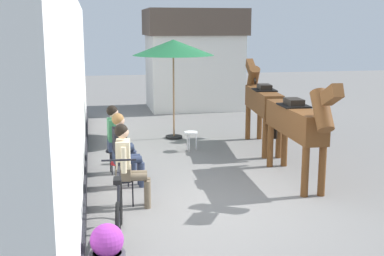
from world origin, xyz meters
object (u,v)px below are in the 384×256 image
object	(u,v)px
seated_visitor_near	(127,161)
leaning_bicycle	(119,211)
seated_visitor_far	(117,136)
flower_planter_near	(107,249)
saddled_horse_near	(298,122)
cafe_parasol	(173,48)
saddled_horse_far	(262,100)
seated_visitor_middle	(123,146)
satchel_bag	(118,159)
spare_stool_white	(191,134)

from	to	relation	value
seated_visitor_near	leaning_bicycle	xyz separation A→B (m)	(-0.21, -1.24, -0.38)
seated_visitor_far	flower_planter_near	world-z (taller)	seated_visitor_far
saddled_horse_near	cafe_parasol	xyz separation A→B (m)	(-1.66, 4.22, 1.20)
seated_visitor_near	seated_visitor_far	world-z (taller)	same
seated_visitor_near	saddled_horse_far	distance (m)	5.06
flower_planter_near	leaning_bicycle	distance (m)	1.06
seated_visitor_middle	satchel_bag	world-z (taller)	seated_visitor_middle
seated_visitor_far	saddled_horse_near	xyz separation A→B (m)	(3.29, -1.23, 0.38)
seated_visitor_far	leaning_bicycle	world-z (taller)	seated_visitor_far
seated_visitor_middle	satchel_bag	size ratio (longest dim) A/B	4.96
leaning_bicycle	cafe_parasol	world-z (taller)	cafe_parasol
leaning_bicycle	satchel_bag	xyz separation A→B (m)	(0.19, 3.93, -0.30)
flower_planter_near	seated_visitor_far	bearing A→B (deg)	85.31
seated_visitor_far	seated_visitor_middle	bearing A→B (deg)	-86.15
flower_planter_near	spare_stool_white	distance (m)	6.21
seated_visitor_near	flower_planter_near	size ratio (longest dim) A/B	2.17
seated_visitor_near	flower_planter_near	distance (m)	2.35
seated_visitor_middle	seated_visitor_far	distance (m)	0.94
seated_visitor_near	satchel_bag	distance (m)	2.77
saddled_horse_near	flower_planter_near	distance (m)	4.81
leaning_bicycle	spare_stool_white	xyz separation A→B (m)	(1.96, 4.78, 0.00)
flower_planter_near	spare_stool_white	world-z (taller)	flower_planter_near
seated_visitor_near	spare_stool_white	distance (m)	3.97
seated_visitor_far	satchel_bag	distance (m)	0.97
seated_visitor_middle	satchel_bag	bearing A→B (deg)	91.01
flower_planter_near	spare_stool_white	bearing A→B (deg)	69.70
saddled_horse_far	spare_stool_white	distance (m)	1.92
cafe_parasol	flower_planter_near	bearing A→B (deg)	-105.26
cafe_parasol	spare_stool_white	size ratio (longest dim) A/B	5.61
seated_visitor_near	flower_planter_near	world-z (taller)	seated_visitor_near
saddled_horse_far	cafe_parasol	world-z (taller)	cafe_parasol
saddled_horse_far	spare_stool_white	size ratio (longest dim) A/B	6.51
leaning_bicycle	flower_planter_near	bearing A→B (deg)	-100.84
leaning_bicycle	cafe_parasol	xyz separation A→B (m)	(1.78, 6.22, 1.97)
satchel_bag	seated_visitor_near	bearing A→B (deg)	-80.13
seated_visitor_middle	seated_visitor_far	xyz separation A→B (m)	(-0.06, 0.94, 0.00)
seated_visitor_near	saddled_horse_far	world-z (taller)	saddled_horse_far
seated_visitor_middle	spare_stool_white	world-z (taller)	seated_visitor_middle
satchel_bag	leaning_bicycle	bearing A→B (deg)	-83.38
saddled_horse_far	satchel_bag	xyz separation A→B (m)	(-3.54, -0.93, -1.06)
spare_stool_white	saddled_horse_near	bearing A→B (deg)	-61.98
seated_visitor_far	spare_stool_white	world-z (taller)	seated_visitor_far
leaning_bicycle	cafe_parasol	distance (m)	6.76
saddled_horse_near	satchel_bag	world-z (taller)	saddled_horse_near
seated_visitor_far	leaning_bicycle	size ratio (longest dim) A/B	0.79
seated_visitor_far	flower_planter_near	bearing A→B (deg)	-94.69
seated_visitor_middle	spare_stool_white	xyz separation A→B (m)	(1.74, 2.50, -0.38)
satchel_bag	cafe_parasol	bearing A→B (deg)	64.46
seated_visitor_far	cafe_parasol	xyz separation A→B (m)	(1.63, 2.99, 1.59)
seated_visitor_near	seated_visitor_middle	distance (m)	1.05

